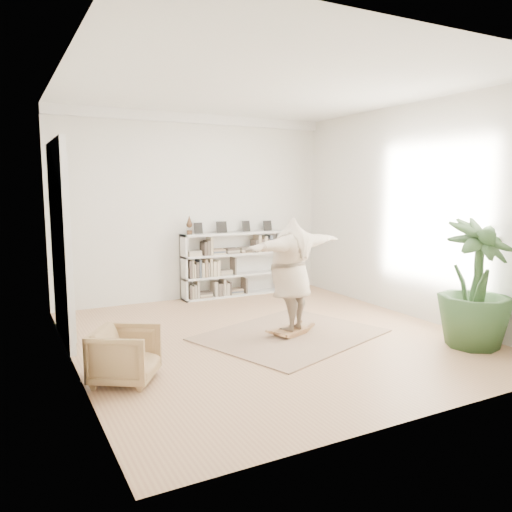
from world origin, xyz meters
The scene contains 9 objects.
floor centered at (0.00, 0.00, 0.00)m, with size 6.00×6.00×0.00m, color #AB7B58.
room_shell centered at (0.00, 2.94, 3.51)m, with size 6.00×6.00×6.00m.
doors centered at (-2.70, 1.30, 1.40)m, with size 0.09×1.78×2.92m.
bookshelf centered at (0.74, 2.82, 0.64)m, with size 2.20×0.35×1.64m.
armchair centered at (-2.30, -0.77, 0.31)m, with size 0.67×0.69×0.63m, color tan.
rug centered at (0.31, -0.11, 0.01)m, with size 2.50×2.00×0.02m, color tan.
rocker_board centered at (0.31, -0.11, 0.07)m, with size 0.63×0.50×0.12m.
person centered at (0.31, -0.11, 0.97)m, with size 2.05×0.56×1.67m, color tan.
houseplant centered at (2.30, -1.72, 0.89)m, with size 1.00×1.00×1.78m, color #2F5028.
Camera 1 is at (-3.51, -6.30, 2.21)m, focal length 35.00 mm.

